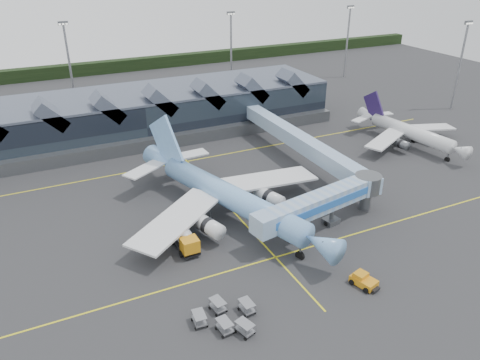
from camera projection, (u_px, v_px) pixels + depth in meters
name	position (u px, v px, depth m)	size (l,w,h in m)	color
ground	(250.00, 229.00, 71.18)	(260.00, 260.00, 0.00)	#2B2B2D
taxi_stripes	(223.00, 200.00, 79.25)	(120.00, 60.00, 0.01)	yellow
tree_line_far	(105.00, 67.00, 159.11)	(260.00, 4.00, 4.00)	black
terminal	(136.00, 114.00, 105.28)	(90.00, 22.25, 12.52)	black
light_masts	(215.00, 56.00, 124.44)	(132.40, 42.56, 22.45)	gray
main_airliner	(225.00, 194.00, 72.93)	(34.95, 41.15, 13.53)	#6995D5
regional_jet	(408.00, 131.00, 100.55)	(25.85, 28.35, 9.73)	silver
jet_bridge	(329.00, 200.00, 70.16)	(24.62, 7.70, 6.22)	#7CA0CF
fuel_truck	(181.00, 233.00, 67.05)	(2.87, 9.44, 3.16)	black
pushback_tug	(364.00, 280.00, 59.09)	(3.02, 3.95, 1.60)	orange
baggage_carts	(227.00, 316.00, 53.19)	(7.21, 6.99, 1.46)	gray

